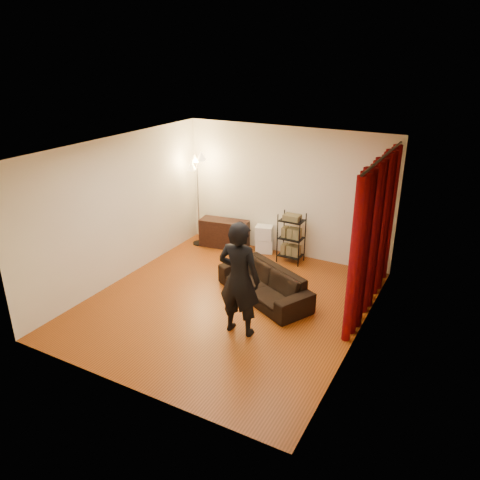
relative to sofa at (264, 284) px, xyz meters
The scene contains 14 objects.
floor 0.74m from the sofa, 134.01° to the right, with size 5.00×5.00×0.00m, color #954614.
ceiling 2.52m from the sofa, 134.01° to the right, with size 5.00×5.00×0.00m, color white.
wall_back 2.33m from the sofa, 103.38° to the left, with size 5.00×5.00×0.00m, color silver.
wall_front 3.22m from the sofa, 99.06° to the right, with size 5.00×5.00×0.00m, color silver.
wall_left 2.97m from the sofa, 169.73° to the right, with size 5.00×5.00×0.00m, color silver.
wall_right 2.13m from the sofa, 15.57° to the right, with size 5.00×5.00×0.00m, color silver.
curtain_rod 2.92m from the sofa, 20.67° to the left, with size 0.04×0.04×2.65m, color black.
curtain 2.03m from the sofa, 20.90° to the left, with size 0.22×2.65×2.55m, color #730604, non-canonical shape.
sofa is the anchor object (origin of this frame).
person 1.32m from the sofa, 83.82° to the right, with size 0.67×0.44×1.83m, color black.
media_cabinet 2.45m from the sofa, 136.75° to the left, with size 1.06×0.40×0.62m, color black.
storage_boxes 2.01m from the sofa, 115.60° to the left, with size 0.36×0.29×0.60m, color silver, non-canonical shape.
wire_shelf 1.66m from the sofa, 96.20° to the left, with size 0.47×0.33×1.04m, color black, non-canonical shape.
floor_lamp 2.91m from the sofa, 146.77° to the left, with size 0.36×0.36×2.02m, color silver, non-canonical shape.
Camera 1 is at (3.57, -6.13, 4.10)m, focal length 35.00 mm.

